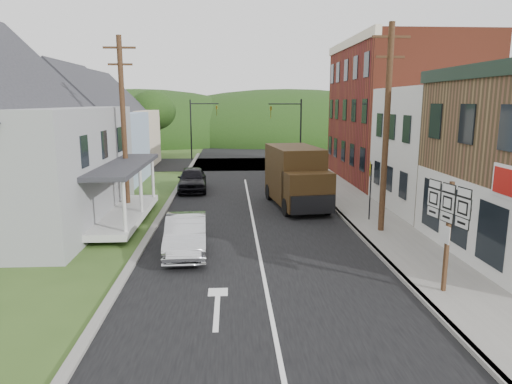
{
  "coord_description": "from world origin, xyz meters",
  "views": [
    {
      "loc": [
        -1.07,
        -15.79,
        5.76
      ],
      "look_at": [
        -0.06,
        2.19,
        2.2
      ],
      "focal_mm": 32.0,
      "sensor_mm": 36.0,
      "label": 1
    }
  ],
  "objects": [
    {
      "name": "ground",
      "position": [
        0.0,
        0.0,
        0.0
      ],
      "size": [
        120.0,
        120.0,
        0.0
      ],
      "primitive_type": "plane",
      "color": "#2D4719",
      "rests_on": "ground"
    },
    {
      "name": "road",
      "position": [
        0.0,
        10.0,
        0.0
      ],
      "size": [
        9.0,
        90.0,
        0.02
      ],
      "primitive_type": "cube",
      "color": "black",
      "rests_on": "ground"
    },
    {
      "name": "cross_road",
      "position": [
        0.0,
        27.0,
        0.0
      ],
      "size": [
        60.0,
        9.0,
        0.02
      ],
      "primitive_type": "cube",
      "color": "black",
      "rests_on": "ground"
    },
    {
      "name": "sidewalk_right",
      "position": [
        5.9,
        8.0,
        0.07
      ],
      "size": [
        2.8,
        55.0,
        0.15
      ],
      "primitive_type": "cube",
      "color": "slate",
      "rests_on": "ground"
    },
    {
      "name": "curb_right",
      "position": [
        4.55,
        8.0,
        0.07
      ],
      "size": [
        0.2,
        55.0,
        0.15
      ],
      "primitive_type": "cube",
      "color": "slate",
      "rests_on": "ground"
    },
    {
      "name": "curb_left",
      "position": [
        -4.65,
        8.0,
        0.06
      ],
      "size": [
        0.3,
        55.0,
        0.12
      ],
      "primitive_type": "cube",
      "color": "slate",
      "rests_on": "ground"
    },
    {
      "name": "storefront_white",
      "position": [
        11.3,
        7.5,
        3.25
      ],
      "size": [
        8.0,
        7.0,
        6.5
      ],
      "primitive_type": "cube",
      "color": "silver",
      "rests_on": "ground"
    },
    {
      "name": "storefront_red",
      "position": [
        11.3,
        17.0,
        5.0
      ],
      "size": [
        8.0,
        12.0,
        10.0
      ],
      "primitive_type": "cube",
      "color": "maroon",
      "rests_on": "ground"
    },
    {
      "name": "house_blue",
      "position": [
        -11.0,
        17.0,
        3.69
      ],
      "size": [
        7.14,
        8.16,
        7.28
      ],
      "color": "#9CB6D5",
      "rests_on": "ground"
    },
    {
      "name": "house_cream",
      "position": [
        -11.5,
        26.0,
        3.69
      ],
      "size": [
        7.14,
        8.16,
        7.28
      ],
      "color": "beige",
      "rests_on": "ground"
    },
    {
      "name": "utility_pole_right",
      "position": [
        5.6,
        3.5,
        4.66
      ],
      "size": [
        1.6,
        0.26,
        9.0
      ],
      "color": "#472D19",
      "rests_on": "ground"
    },
    {
      "name": "utility_pole_left",
      "position": [
        -6.5,
        8.0,
        4.66
      ],
      "size": [
        1.6,
        0.26,
        9.0
      ],
      "color": "#472D19",
      "rests_on": "ground"
    },
    {
      "name": "traffic_signal_right",
      "position": [
        4.3,
        23.5,
        3.76
      ],
      "size": [
        2.87,
        0.2,
        6.0
      ],
      "color": "black",
      "rests_on": "ground"
    },
    {
      "name": "traffic_signal_left",
      "position": [
        -4.3,
        30.5,
        3.76
      ],
      "size": [
        2.87,
        0.2,
        6.0
      ],
      "color": "black",
      "rests_on": "ground"
    },
    {
      "name": "tree_left_d",
      "position": [
        -9.0,
        32.0,
        4.88
      ],
      "size": [
        4.8,
        4.8,
        6.94
      ],
      "color": "#382616",
      "rests_on": "ground"
    },
    {
      "name": "forested_ridge",
      "position": [
        0.0,
        55.0,
        0.0
      ],
      "size": [
        90.0,
        30.0,
        16.0
      ],
      "primitive_type": "ellipsoid",
      "color": "black",
      "rests_on": "ground"
    },
    {
      "name": "silver_sedan",
      "position": [
        -2.82,
        1.25,
        0.72
      ],
      "size": [
        1.78,
        4.48,
        1.45
      ],
      "primitive_type": "imported",
      "rotation": [
        0.0,
        0.0,
        0.06
      ],
      "color": "#B6B6BB",
      "rests_on": "ground"
    },
    {
      "name": "dark_sedan",
      "position": [
        -3.6,
        13.94,
        0.77
      ],
      "size": [
        2.05,
        4.62,
        1.54
      ],
      "primitive_type": "imported",
      "rotation": [
        0.0,
        0.0,
        0.05
      ],
      "color": "black",
      "rests_on": "ground"
    },
    {
      "name": "delivery_van",
      "position": [
        2.58,
        8.96,
        1.68
      ],
      "size": [
        3.13,
        6.19,
        3.32
      ],
      "rotation": [
        0.0,
        0.0,
        0.13
      ],
      "color": "#32200D",
      "rests_on": "ground"
    },
    {
      "name": "route_sign_cluster",
      "position": [
        5.28,
        -3.17,
        2.32
      ],
      "size": [
        0.4,
        1.9,
        3.36
      ],
      "rotation": [
        0.0,
        0.0,
        0.18
      ],
      "color": "#472D19",
      "rests_on": "sidewalk_right"
    },
    {
      "name": "warning_sign",
      "position": [
        5.6,
        5.36,
        1.99
      ],
      "size": [
        0.3,
        0.75,
        2.89
      ],
      "rotation": [
        0.0,
        0.0,
        -0.36
      ],
      "color": "black",
      "rests_on": "sidewalk_right"
    }
  ]
}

